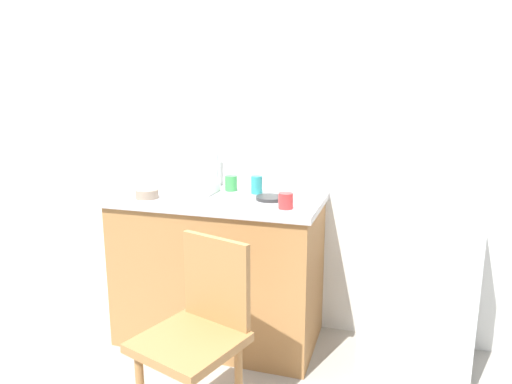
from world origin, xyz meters
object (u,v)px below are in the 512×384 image
(hotplate, at_px, (271,198))
(cup_green, at_px, (231,183))
(cup_red, at_px, (286,201))
(chair, at_px, (198,330))
(terracotta_bowl, at_px, (147,194))
(cup_teal, at_px, (257,185))
(dish_tray, at_px, (193,188))
(refrigerator, at_px, (416,264))

(hotplate, xyz_separation_m, cup_green, (-0.30, 0.17, 0.04))
(cup_red, bearing_deg, hotplate, 127.03)
(chair, bearing_deg, terracotta_bowl, 151.32)
(hotplate, height_order, cup_teal, cup_teal)
(dish_tray, bearing_deg, chair, -64.74)
(terracotta_bowl, xyz_separation_m, hotplate, (0.70, 0.17, -0.02))
(cup_green, height_order, cup_red, cup_green)
(terracotta_bowl, height_order, hotplate, terracotta_bowl)
(refrigerator, bearing_deg, hotplate, -179.11)
(cup_green, bearing_deg, cup_teal, -10.98)
(terracotta_bowl, height_order, cup_red, cup_red)
(dish_tray, distance_m, hotplate, 0.51)
(cup_red, bearing_deg, chair, -110.33)
(refrigerator, relative_size, cup_red, 14.42)
(terracotta_bowl, bearing_deg, refrigerator, 6.86)
(terracotta_bowl, distance_m, cup_red, 0.82)
(chair, distance_m, cup_green, 1.09)
(refrigerator, height_order, hotplate, refrigerator)
(terracotta_bowl, bearing_deg, hotplate, 13.61)
(chair, relative_size, terracotta_bowl, 6.77)
(cup_green, bearing_deg, refrigerator, -7.89)
(terracotta_bowl, bearing_deg, cup_teal, 27.72)
(hotplate, bearing_deg, cup_teal, 133.07)
(refrigerator, xyz_separation_m, cup_red, (-0.68, -0.18, 0.35))
(chair, bearing_deg, cup_green, 119.68)
(refrigerator, relative_size, cup_green, 12.86)
(dish_tray, height_order, cup_red, cup_red)
(refrigerator, bearing_deg, cup_teal, 172.70)
(chair, relative_size, dish_tray, 3.18)
(dish_tray, relative_size, cup_green, 2.98)
(cup_teal, relative_size, cup_red, 1.28)
(refrigerator, distance_m, dish_tray, 1.36)
(cup_red, bearing_deg, terracotta_bowl, 179.89)
(cup_green, bearing_deg, hotplate, -28.98)
(dish_tray, bearing_deg, hotplate, -5.61)
(terracotta_bowl, relative_size, cup_green, 1.40)
(hotplate, distance_m, cup_red, 0.22)
(chair, height_order, hotplate, hotplate)
(refrigerator, bearing_deg, terracotta_bowl, -173.14)
(hotplate, height_order, cup_red, cup_red)
(hotplate, distance_m, cup_green, 0.35)
(chair, xyz_separation_m, cup_red, (0.23, 0.63, 0.45))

